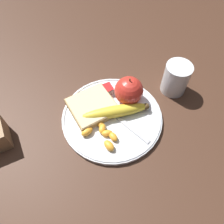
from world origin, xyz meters
TOP-DOWN VIEW (x-y plane):
  - ground_plane at (0.00, 0.00)m, footprint 3.00×3.00m
  - plate at (0.00, 0.00)m, footprint 0.27×0.27m
  - juice_glass at (0.21, 0.01)m, footprint 0.07×0.07m
  - apple at (0.07, 0.03)m, footprint 0.08×0.08m
  - banana at (0.01, -0.00)m, footprint 0.19×0.08m
  - bread_slice at (-0.04, 0.04)m, footprint 0.13×0.12m
  - fork at (0.01, -0.00)m, footprint 0.09×0.19m
  - jam_packet at (0.02, 0.08)m, footprint 0.04×0.03m
  - orange_segment_0 at (-0.08, -0.02)m, footprint 0.04×0.03m
  - orange_segment_1 at (-0.04, -0.03)m, footprint 0.03×0.03m
  - orange_segment_2 at (-0.04, -0.01)m, footprint 0.02×0.03m
  - orange_segment_3 at (-0.04, -0.04)m, footprint 0.03×0.02m
  - orange_segment_4 at (-0.03, -0.06)m, footprint 0.02×0.03m
  - orange_segment_5 at (-0.05, -0.08)m, footprint 0.03×0.04m

SIDE VIEW (x-z plane):
  - ground_plane at x=0.00m, z-range 0.00..0.00m
  - plate at x=0.00m, z-range 0.00..0.02m
  - fork at x=0.01m, z-range 0.01..0.02m
  - orange_segment_2 at x=-0.04m, z-range 0.01..0.03m
  - orange_segment_3 at x=-0.04m, z-range 0.01..0.03m
  - orange_segment_1 at x=-0.04m, z-range 0.01..0.03m
  - orange_segment_4 at x=-0.03m, z-range 0.01..0.03m
  - orange_segment_5 at x=-0.05m, z-range 0.01..0.03m
  - orange_segment_0 at x=-0.08m, z-range 0.01..0.03m
  - jam_packet at x=0.02m, z-range 0.01..0.03m
  - bread_slice at x=-0.04m, z-range 0.01..0.03m
  - banana at x=0.01m, z-range 0.01..0.04m
  - juice_glass at x=0.21m, z-range 0.00..0.09m
  - apple at x=0.07m, z-range 0.01..0.10m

